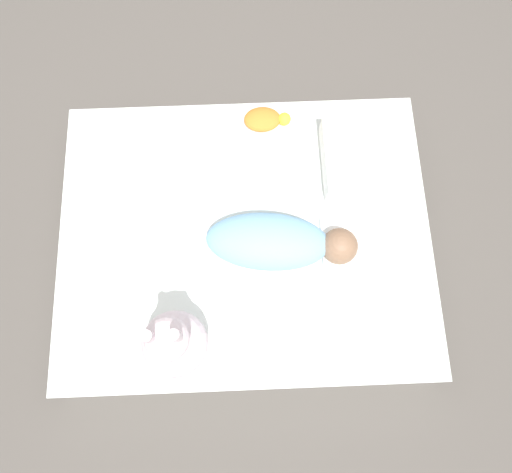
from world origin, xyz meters
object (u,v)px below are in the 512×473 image
(bunny_plush, at_px, (173,343))
(swaddled_baby, at_px, (278,242))
(turtle_plush, at_px, (265,119))
(pillow, at_px, (368,157))

(bunny_plush, bearing_deg, swaddled_baby, 43.96)
(bunny_plush, height_order, turtle_plush, bunny_plush)
(bunny_plush, bearing_deg, pillow, 43.04)
(bunny_plush, relative_size, turtle_plush, 2.08)
(swaddled_baby, xyz_separation_m, turtle_plush, (-0.02, 0.50, -0.04))
(pillow, relative_size, turtle_plush, 1.85)
(pillow, bearing_deg, swaddled_baby, -137.89)
(swaddled_baby, relative_size, turtle_plush, 2.97)
(swaddled_baby, distance_m, turtle_plush, 0.50)
(swaddled_baby, height_order, bunny_plush, bunny_plush)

